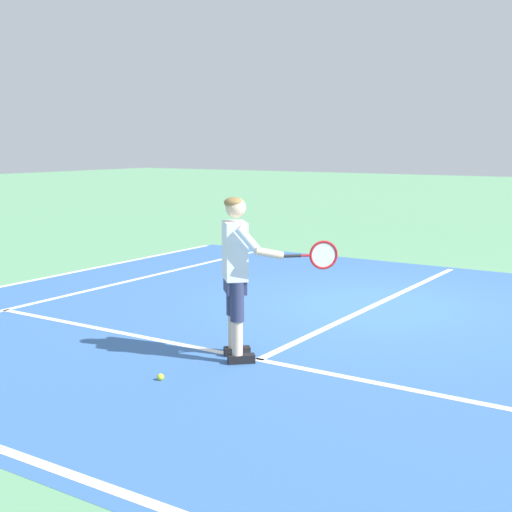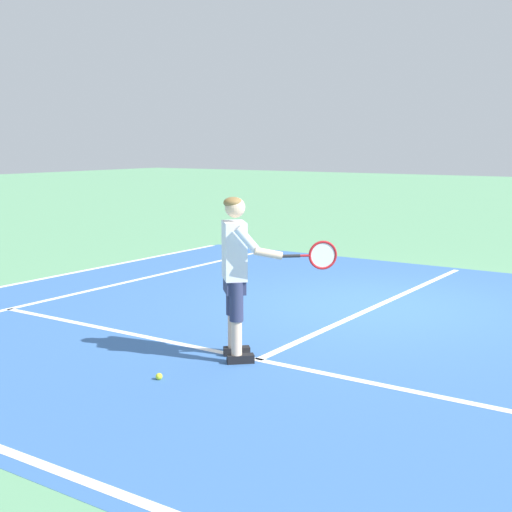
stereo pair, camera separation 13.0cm
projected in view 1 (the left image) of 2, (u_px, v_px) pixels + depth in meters
name	position (u px, v px, depth m)	size (l,w,h in m)	color
ground_plane	(376.00, 305.00, 9.96)	(80.00, 80.00, 0.00)	#609E70
court_inner_surface	(334.00, 324.00, 8.88)	(10.98, 9.69, 0.00)	#3866A8
line_baseline	(39.00, 463.00, 5.03)	(10.98, 0.10, 0.01)	white
line_service	(258.00, 360.00, 7.43)	(8.23, 0.10, 0.01)	white
line_centre_service	(380.00, 303.00, 10.08)	(0.10, 6.40, 0.01)	white
line_singles_left	(99.00, 288.00, 11.09)	(0.10, 9.29, 0.01)	white
line_doubles_left	(40.00, 279.00, 11.83)	(0.10, 9.29, 0.01)	white
tennis_player	(238.00, 267.00, 7.30)	(1.17, 0.72, 1.71)	black
tennis_ball_near_feet	(161.00, 377.00, 6.79)	(0.07, 0.07, 0.07)	#CCE02D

